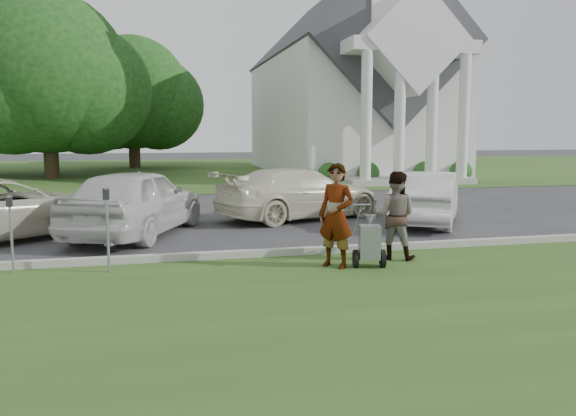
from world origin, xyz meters
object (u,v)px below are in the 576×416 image
object	(u,v)px
tree_left	(47,81)
tree_back	(132,98)
car_b	(136,201)
parking_meter_far	(11,225)
car_c	(300,193)
church	(349,74)
person_left	(336,216)
car_d	(427,197)
parking_meter_near	(107,219)
person_right	(395,216)
striping_cart	(369,243)

from	to	relation	value
tree_left	tree_back	size ratio (longest dim) A/B	1.11
car_b	parking_meter_far	bearing A→B (deg)	81.97
car_b	car_c	bearing A→B (deg)	-136.36
church	car_c	xyz separation A→B (m)	(-7.64, -17.89, -5.23)
tree_back	car_c	size ratio (longest dim) A/B	1.96
parking_meter_far	car_c	xyz separation A→B (m)	(6.37, 4.96, -0.14)
person_left	car_d	bearing A→B (deg)	93.62
tree_left	parking_meter_far	xyz separation A→B (m)	(3.00, -21.73, -4.26)
parking_meter_near	car_c	xyz separation A→B (m)	(4.77, 5.30, -0.22)
tree_left	car_b	xyz separation A→B (m)	(4.96, -18.45, -4.30)
person_right	car_c	distance (m)	5.44
church	person_left	bearing A→B (deg)	-109.66
parking_meter_near	parking_meter_far	distance (m)	1.64
person_right	parking_meter_near	world-z (taller)	person_right
church	person_right	bearing A→B (deg)	-107.10
person_left	car_c	distance (m)	5.88
parking_meter_far	striping_cart	bearing A→B (deg)	-9.20
tree_left	person_left	bearing A→B (deg)	-69.29
church	car_d	size ratio (longest dim) A/B	5.71
tree_left	parking_meter_near	size ratio (longest dim) A/B	7.15
church	tree_back	bearing A→B (deg)	152.15
person_right	tree_back	bearing A→B (deg)	-47.35
tree_left	tree_back	bearing A→B (deg)	63.43
car_b	car_d	bearing A→B (deg)	-156.50
person_left	person_right	bearing A→B (deg)	63.35
striping_cart	car_c	distance (m)	5.96
parking_meter_near	car_d	bearing A→B (deg)	25.30
person_left	parking_meter_far	world-z (taller)	person_left
tree_left	parking_meter_far	bearing A→B (deg)	-82.14
tree_left	tree_back	xyz separation A→B (m)	(4.00, 8.00, -0.38)
car_b	person_right	bearing A→B (deg)	165.32
tree_left	person_left	world-z (taller)	tree_left
church	parking_meter_near	distance (m)	26.77
tree_left	parking_meter_far	size ratio (longest dim) A/B	7.87
tree_back	car_b	world-z (taller)	tree_back
tree_back	car_c	bearing A→B (deg)	-77.78
striping_cart	person_right	distance (m)	0.97
tree_left	striping_cart	distance (m)	24.92
church	person_right	world-z (taller)	church
church	person_right	distance (m)	24.92
church	car_d	bearing A→B (deg)	-103.17
tree_back	car_c	xyz separation A→B (m)	(5.37, -24.77, -4.01)
person_left	person_right	world-z (taller)	person_left
striping_cart	person_left	bearing A→B (deg)	178.76
car_c	parking_meter_far	bearing A→B (deg)	107.57
car_b	car_d	xyz separation A→B (m)	(7.50, 0.10, -0.11)
car_d	car_c	bearing A→B (deg)	4.55
tree_back	parking_meter_near	xyz separation A→B (m)	(0.60, -30.06, -3.79)
tree_back	parking_meter_far	bearing A→B (deg)	-91.93
church	person_left	xyz separation A→B (m)	(-8.47, -23.71, -5.01)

